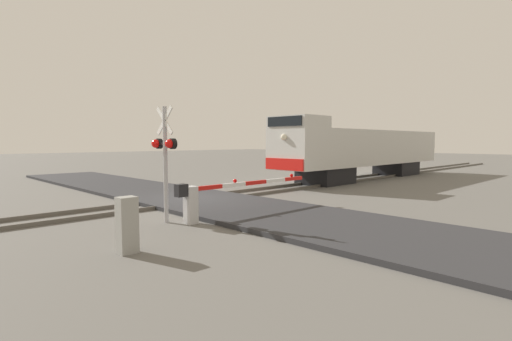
{
  "coord_description": "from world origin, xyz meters",
  "views": [
    {
      "loc": [
        14.02,
        -9.84,
        2.67
      ],
      "look_at": [
        0.92,
        2.94,
        1.27
      ],
      "focal_mm": 26.8,
      "sensor_mm": 36.0,
      "label": 1
    }
  ],
  "objects": [
    {
      "name": "ground_plane",
      "position": [
        0.0,
        0.0,
        0.0
      ],
      "size": [
        160.0,
        160.0,
        0.0
      ],
      "primitive_type": "plane",
      "color": "#605E59"
    },
    {
      "name": "rail_track_left",
      "position": [
        -0.72,
        0.0,
        0.07
      ],
      "size": [
        0.08,
        80.0,
        0.15
      ],
      "primitive_type": "cube",
      "color": "#59544C",
      "rests_on": "ground_plane"
    },
    {
      "name": "rail_track_right",
      "position": [
        0.72,
        0.0,
        0.07
      ],
      "size": [
        0.08,
        80.0,
        0.15
      ],
      "primitive_type": "cube",
      "color": "#59544C",
      "rests_on": "ground_plane"
    },
    {
      "name": "road_surface",
      "position": [
        0.0,
        0.0,
        0.08
      ],
      "size": [
        36.0,
        4.77,
        0.16
      ],
      "primitive_type": "cube",
      "color": "#2D2D30",
      "rests_on": "ground_plane"
    },
    {
      "name": "locomotive",
      "position": [
        0.0,
        14.52,
        2.09
      ],
      "size": [
        2.88,
        17.73,
        4.1
      ],
      "color": "black",
      "rests_on": "ground_plane"
    },
    {
      "name": "crossing_signal",
      "position": [
        3.08,
        -3.31,
        2.35
      ],
      "size": [
        1.18,
        0.33,
        3.82
      ],
      "color": "#ADADB2",
      "rests_on": "ground_plane"
    },
    {
      "name": "crossing_gate",
      "position": [
        3.79,
        -2.0,
        0.84
      ],
      "size": [
        0.36,
        6.18,
        1.33
      ],
      "color": "silver",
      "rests_on": "ground_plane"
    },
    {
      "name": "utility_cabinet",
      "position": [
        5.46,
        -5.78,
        0.68
      ],
      "size": [
        0.36,
        0.44,
        1.36
      ],
      "primitive_type": "cube",
      "color": "#999993",
      "rests_on": "ground_plane"
    }
  ]
}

